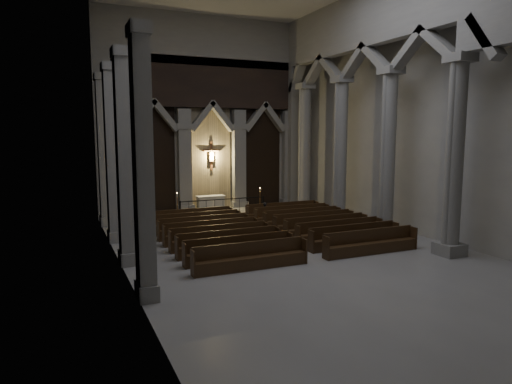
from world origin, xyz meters
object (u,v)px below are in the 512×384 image
Objects in this scene: altar_rail at (223,204)px; candle_stand_left at (177,212)px; candle_stand_right at (260,206)px; worshipper at (265,213)px; pews at (270,232)px; altar at (211,203)px.

altar_rail is 2.85m from candle_stand_left.
worshipper is at bearing -109.63° from candle_stand_right.
candle_stand_left is 0.16× the size of pews.
altar is 1.50× the size of worshipper.
altar_rail is at bearing 118.59° from worshipper.
candle_stand_right is 7.27m from pews.
altar is at bearing 102.75° from altar_rail.
pews is at bearing -104.90° from worshipper.
altar_rail is 3.44× the size of candle_stand_right.
altar is 3.10m from candle_stand_right.
candle_stand_left is 1.33× the size of worshipper.
candle_stand_right is 0.16× the size of pews.
altar is 1.12× the size of candle_stand_left.
altar_rail is 3.45m from worshipper.
candle_stand_right reaches higher than pews.
altar_rail is 6.60m from pews.
altar_rail is 2.56m from candle_stand_right.
altar_rail is at bearing -174.91° from candle_stand_right.
candle_stand_right reaches higher than altar_rail.
candle_stand_right is (2.86, -1.20, -0.18)m from altar.
candle_stand_left is at bearing -147.70° from altar.
pews is (2.83, -6.43, -0.10)m from candle_stand_left.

